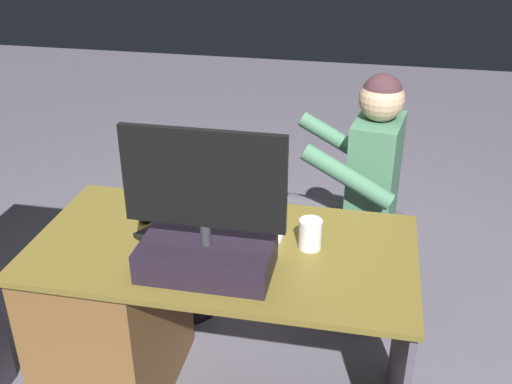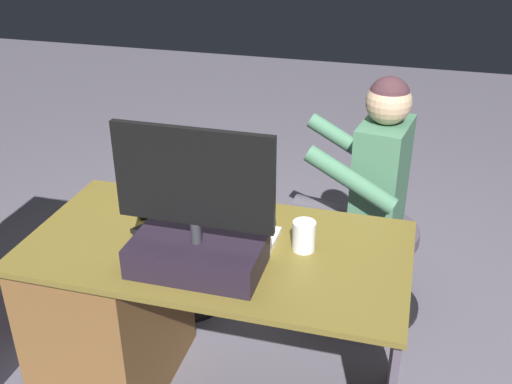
% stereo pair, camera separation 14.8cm
% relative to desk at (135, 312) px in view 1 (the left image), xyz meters
% --- Properties ---
extents(ground_plane, '(10.00, 10.00, 0.00)m').
position_rel_desk_xyz_m(ground_plane, '(-0.36, -0.30, -0.40)').
color(ground_plane, slate).
extents(desk, '(1.37, 0.71, 0.75)m').
position_rel_desk_xyz_m(desk, '(0.00, 0.00, 0.00)').
color(desk, brown).
rests_on(desk, ground_plane).
extents(monitor, '(0.52, 0.25, 0.50)m').
position_rel_desk_xyz_m(monitor, '(-0.35, 0.16, 0.49)').
color(monitor, black).
rests_on(monitor, desk).
extents(keyboard, '(0.42, 0.14, 0.02)m').
position_rel_desk_xyz_m(keyboard, '(-0.33, -0.12, 0.36)').
color(keyboard, black).
rests_on(keyboard, desk).
extents(computer_mouse, '(0.06, 0.10, 0.04)m').
position_rel_desk_xyz_m(computer_mouse, '(-0.04, -0.13, 0.37)').
color(computer_mouse, black).
rests_on(computer_mouse, desk).
extents(cup, '(0.08, 0.08, 0.11)m').
position_rel_desk_xyz_m(cup, '(-0.67, -0.05, 0.41)').
color(cup, white).
rests_on(cup, desk).
extents(tv_remote, '(0.12, 0.15, 0.02)m').
position_rel_desk_xyz_m(tv_remote, '(-0.09, -0.04, 0.36)').
color(tv_remote, black).
rests_on(tv_remote, desk).
extents(notebook_binder, '(0.23, 0.31, 0.02)m').
position_rel_desk_xyz_m(notebook_binder, '(-0.46, 0.01, 0.36)').
color(notebook_binder, silver).
rests_on(notebook_binder, desk).
extents(office_chair_teddy, '(0.52, 0.52, 0.45)m').
position_rel_desk_xyz_m(office_chair_teddy, '(0.06, -0.63, -0.14)').
color(office_chair_teddy, black).
rests_on(office_chair_teddy, ground_plane).
extents(teddy_bear, '(0.23, 0.24, 0.33)m').
position_rel_desk_xyz_m(teddy_bear, '(0.06, -0.64, 0.20)').
color(teddy_bear, tan).
rests_on(teddy_bear, office_chair_teddy).
extents(visitor_chair, '(0.50, 0.50, 0.45)m').
position_rel_desk_xyz_m(visitor_chair, '(-0.88, -0.78, -0.13)').
color(visitor_chair, black).
rests_on(visitor_chair, ground_plane).
extents(person, '(0.58, 0.53, 1.18)m').
position_rel_desk_xyz_m(person, '(-0.79, -0.77, 0.30)').
color(person, '#457758').
rests_on(person, ground_plane).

